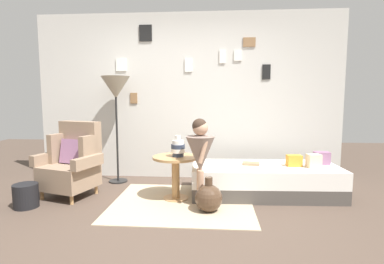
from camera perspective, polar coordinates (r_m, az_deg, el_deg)
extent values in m
plane|color=#4C3D33|center=(3.15, -4.24, -17.58)|extent=(12.00, 12.00, 0.00)
cube|color=beige|center=(4.81, -0.88, 6.70)|extent=(4.80, 0.10, 2.60)
cube|color=white|center=(4.99, -13.31, 12.30)|extent=(0.17, 0.02, 0.19)
cube|color=#A6A6A1|center=(4.99, -13.32, 12.30)|extent=(0.13, 0.01, 0.15)
cube|color=olive|center=(4.91, -11.00, 6.35)|extent=(0.11, 0.02, 0.17)
cube|color=silver|center=(4.90, -11.01, 6.35)|extent=(0.09, 0.01, 0.13)
cube|color=white|center=(4.78, -0.68, 12.57)|extent=(0.12, 0.02, 0.20)
cube|color=gray|center=(4.78, -0.69, 12.58)|extent=(0.09, 0.01, 0.16)
cube|color=black|center=(4.96, -8.82, 18.10)|extent=(0.20, 0.02, 0.25)
cube|color=#B1B1AE|center=(4.96, -8.83, 18.11)|extent=(0.15, 0.01, 0.19)
cube|color=white|center=(4.78, 5.82, 14.09)|extent=(0.10, 0.02, 0.20)
cube|color=#B3B3AB|center=(4.77, 5.82, 14.10)|extent=(0.07, 0.01, 0.16)
cube|color=white|center=(4.79, 8.73, 14.20)|extent=(0.12, 0.02, 0.16)
cube|color=silver|center=(4.79, 8.73, 14.21)|extent=(0.09, 0.01, 0.13)
cube|color=olive|center=(4.84, 10.84, 16.45)|extent=(0.19, 0.02, 0.14)
cube|color=gray|center=(4.83, 10.85, 16.46)|extent=(0.14, 0.01, 0.11)
cube|color=black|center=(4.82, 13.96, 11.04)|extent=(0.12, 0.02, 0.22)
cube|color=silver|center=(4.81, 13.96, 11.04)|extent=(0.10, 0.01, 0.17)
cube|color=tan|center=(3.77, -1.86, -13.30)|extent=(1.70, 1.45, 0.01)
cylinder|color=tan|center=(4.32, -26.64, -10.65)|extent=(0.04, 0.04, 0.12)
cylinder|color=tan|center=(3.99, -21.92, -11.84)|extent=(0.04, 0.04, 0.12)
cylinder|color=tan|center=(4.62, -22.46, -9.36)|extent=(0.04, 0.04, 0.12)
cylinder|color=tan|center=(4.31, -17.77, -10.31)|extent=(0.04, 0.04, 0.12)
cube|color=#8C725B|center=(4.25, -22.33, -7.79)|extent=(0.74, 0.71, 0.30)
cube|color=#8C725B|center=(4.33, -20.48, -1.71)|extent=(0.61, 0.31, 0.55)
cube|color=#8C725B|center=(4.43, -24.09, -2.78)|extent=(0.17, 0.32, 0.39)
cube|color=#8C725B|center=(4.08, -18.94, -3.32)|extent=(0.17, 0.32, 0.39)
cube|color=#8C725B|center=(4.42, -25.74, -4.49)|extent=(0.23, 0.51, 0.14)
cube|color=#8C725B|center=(3.97, -19.21, -5.40)|extent=(0.23, 0.51, 0.14)
cube|color=gray|center=(4.25, -21.60, -3.47)|extent=(0.39, 0.26, 0.33)
cube|color=#4C4742|center=(4.16, 13.58, -10.36)|extent=(1.93, 0.88, 0.18)
cube|color=white|center=(4.10, 13.66, -7.69)|extent=(1.93, 0.88, 0.22)
cube|color=gray|center=(4.37, 23.44, -4.58)|extent=(0.20, 0.12, 0.17)
cube|color=beige|center=(4.13, 22.15, -5.12)|extent=(0.18, 0.15, 0.17)
cube|color=orange|center=(4.13, 18.85, -5.18)|extent=(0.19, 0.13, 0.15)
cylinder|color=tan|center=(3.92, -3.10, -12.44)|extent=(0.32, 0.32, 0.02)
cylinder|color=tan|center=(3.85, -3.13, -8.75)|extent=(0.10, 0.10, 0.50)
cylinder|color=tan|center=(3.79, -3.15, -4.85)|extent=(0.58, 0.58, 0.03)
cylinder|color=#2D384C|center=(3.75, -2.67, -4.31)|extent=(0.14, 0.14, 0.05)
cylinder|color=white|center=(3.74, -2.67, -3.54)|extent=(0.17, 0.17, 0.05)
cylinder|color=#2D384C|center=(3.74, -2.68, -2.76)|extent=(0.17, 0.17, 0.05)
cylinder|color=white|center=(3.73, -2.68, -1.98)|extent=(0.14, 0.14, 0.05)
cylinder|color=white|center=(3.72, -2.69, -1.13)|extent=(0.07, 0.07, 0.06)
cylinder|color=black|center=(4.81, -13.84, -9.03)|extent=(0.28, 0.28, 0.02)
cylinder|color=black|center=(4.67, -14.09, 0.00)|extent=(0.03, 0.03, 1.50)
cone|color=#9E937F|center=(4.64, -14.32, 8.21)|extent=(0.42, 0.42, 0.33)
cylinder|color=tan|center=(3.55, 1.66, -10.86)|extent=(0.07, 0.07, 0.45)
cylinder|color=tan|center=(3.65, 1.46, -10.40)|extent=(0.07, 0.07, 0.45)
cone|color=gray|center=(3.50, 1.58, -4.29)|extent=(0.34, 0.34, 0.42)
cylinder|color=gray|center=(3.48, 1.59, -2.00)|extent=(0.17, 0.17, 0.16)
cylinder|color=tan|center=(3.38, 2.17, -3.65)|extent=(0.13, 0.07, 0.29)
cylinder|color=tan|center=(3.61, 1.66, -2.98)|extent=(0.13, 0.07, 0.29)
sphere|color=tan|center=(3.46, 1.60, 0.81)|extent=(0.18, 0.18, 0.18)
sphere|color=#38281E|center=(3.45, 1.43, 1.18)|extent=(0.17, 0.17, 0.17)
cube|color=#937855|center=(4.08, 11.17, -5.92)|extent=(0.24, 0.19, 0.03)
sphere|color=#473323|center=(3.47, 3.18, -12.45)|extent=(0.31, 0.31, 0.31)
cylinder|color=#473323|center=(3.41, 3.20, -9.33)|extent=(0.09, 0.09, 0.09)
cylinder|color=black|center=(4.10, -29.06, -10.55)|extent=(0.28, 0.28, 0.28)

